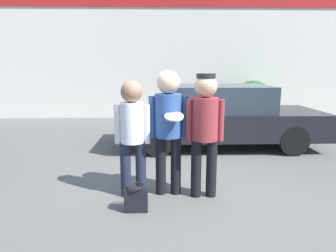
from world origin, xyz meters
name	(u,v)px	position (x,y,z in m)	size (l,w,h in m)	color
ground_plane	(183,187)	(0.00, 0.00, 0.00)	(56.00, 56.00, 0.00)	#5B5956
storefront_building	(170,59)	(0.00, 6.66, 2.12)	(24.00, 0.22, 4.19)	silver
person_left	(132,130)	(-0.75, -0.31, 0.98)	(0.50, 0.33, 1.66)	#1E2338
person_middle_with_frisbee	(168,121)	(-0.25, -0.24, 1.09)	(0.55, 0.58, 1.80)	black
person_right	(205,124)	(0.26, -0.35, 1.07)	(0.53, 0.36, 1.76)	black
parked_car_near	(218,116)	(1.00, 2.46, 0.72)	(4.61, 1.85, 1.43)	black
shrub	(252,101)	(2.83, 5.77, 0.70)	(1.39, 1.39, 1.39)	#285B2D
handbag	(136,199)	(-0.68, -0.79, 0.17)	(0.30, 0.23, 0.35)	black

